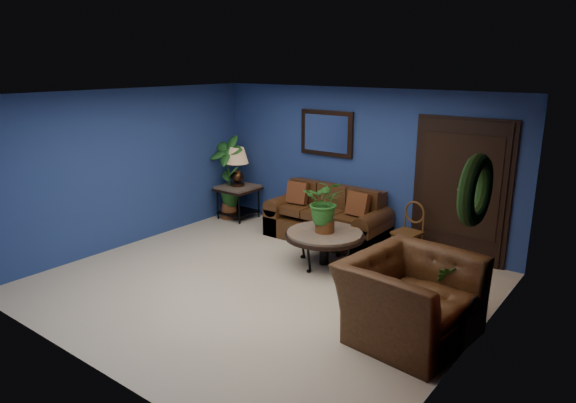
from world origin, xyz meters
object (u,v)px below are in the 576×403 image
Objects in this scene: table_lamp at (237,162)px; armchair at (410,298)px; sofa at (329,222)px; coffee_table at (324,236)px; end_table at (238,193)px; side_chair at (410,227)px.

table_lamp reaches higher than armchair.
table_lamp reaches higher than sofa.
sofa is 1.49× the size of armchair.
armchair is at bearing -31.99° from coffee_table.
side_chair reaches higher than end_table.
table_lamp reaches higher than coffee_table.
sofa is 3.23m from armchair.
sofa is 2.04m from end_table.
sofa is at bearing 119.50° from coffee_table.
sofa reaches higher than coffee_table.
armchair is at bearing -41.52° from sofa.
end_table is 0.99× the size of table_lamp.
table_lamp is at bearing 71.01° from armchair.
armchair reaches higher than coffee_table.
sofa is 2.90× the size of table_lamp.
coffee_table is at bearing -60.50° from sofa.
coffee_table is 2.75m from end_table.
side_chair is 2.39m from armchair.
table_lamp is 3.51m from side_chair.
end_table is at bearing -170.12° from side_chair.
side_chair is 0.64× the size of armchair.
end_table is at bearing 71.01° from armchair.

